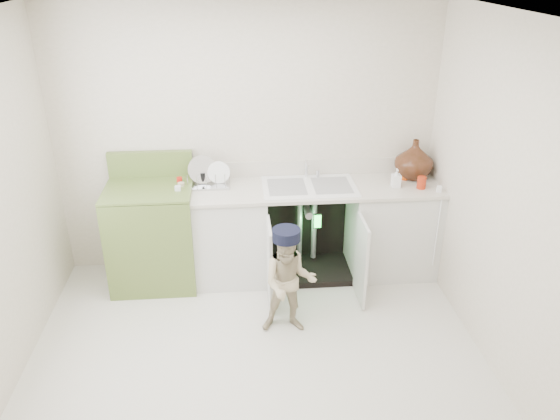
# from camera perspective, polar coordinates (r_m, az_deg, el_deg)

# --- Properties ---
(ground) EXTENTS (3.50, 3.50, 0.00)m
(ground) POSITION_cam_1_polar(r_m,az_deg,el_deg) (4.37, -2.43, -15.05)
(ground) COLOR beige
(ground) RESTS_ON ground
(room_shell) EXTENTS (6.00, 5.50, 1.26)m
(room_shell) POSITION_cam_1_polar(r_m,az_deg,el_deg) (3.69, -2.78, -0.10)
(room_shell) COLOR beige
(room_shell) RESTS_ON ground
(counter_run) EXTENTS (2.44, 1.02, 1.27)m
(counter_run) POSITION_cam_1_polar(r_m,az_deg,el_deg) (5.16, 3.44, -1.76)
(counter_run) COLOR silver
(counter_run) RESTS_ON ground
(avocado_stove) EXTENTS (0.77, 0.65, 1.19)m
(avocado_stove) POSITION_cam_1_polar(r_m,az_deg,el_deg) (5.14, -13.13, -2.44)
(avocado_stove) COLOR #5B7332
(avocado_stove) RESTS_ON ground
(repair_worker) EXTENTS (0.57, 0.73, 0.92)m
(repair_worker) POSITION_cam_1_polar(r_m,az_deg,el_deg) (4.37, 0.96, -7.43)
(repair_worker) COLOR tan
(repair_worker) RESTS_ON ground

